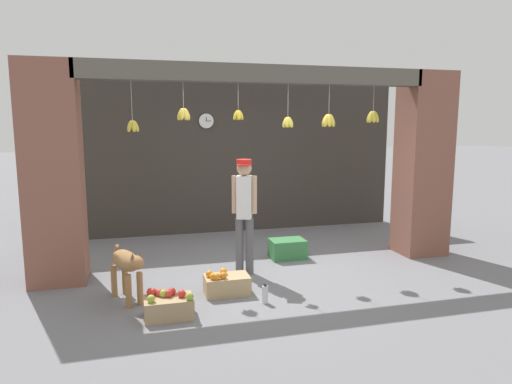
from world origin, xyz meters
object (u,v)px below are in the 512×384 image
at_px(dog, 127,265).
at_px(fruit_crate_oranges, 226,284).
at_px(fruit_crate_apples, 168,305).
at_px(water_bottle, 265,294).
at_px(wall_clock, 206,121).
at_px(produce_box_green, 287,249).
at_px(shopkeeper, 244,208).

distance_m(dog, fruit_crate_oranges, 1.20).
distance_m(fruit_crate_oranges, fruit_crate_apples, 0.89).
xyz_separation_m(fruit_crate_oranges, water_bottle, (0.38, -0.41, -0.02)).
relative_size(fruit_crate_oranges, wall_clock, 1.90).
height_order(produce_box_green, water_bottle, produce_box_green).
bearing_deg(shopkeeper, fruit_crate_apples, 66.73).
distance_m(shopkeeper, water_bottle, 1.36).
height_order(dog, shopkeeper, shopkeeper).
bearing_deg(fruit_crate_apples, water_bottle, 4.90).
xyz_separation_m(fruit_crate_apples, water_bottle, (1.11, 0.10, -0.02)).
height_order(shopkeeper, fruit_crate_apples, shopkeeper).
height_order(fruit_crate_apples, water_bottle, fruit_crate_apples).
distance_m(shopkeeper, fruit_crate_oranges, 1.12).
bearing_deg(fruit_crate_oranges, produce_box_green, 45.58).
bearing_deg(shopkeeper, water_bottle, 109.36).
xyz_separation_m(water_bottle, wall_clock, (-0.11, 3.58, 2.00)).
bearing_deg(dog, wall_clock, 131.90).
bearing_deg(shopkeeper, fruit_crate_oranges, 80.21).
bearing_deg(wall_clock, dog, -114.57).
distance_m(shopkeeper, wall_clock, 2.76).
distance_m(produce_box_green, wall_clock, 2.91).
height_order(fruit_crate_apples, produce_box_green, fruit_crate_apples).
relative_size(water_bottle, wall_clock, 0.81).
bearing_deg(produce_box_green, wall_clock, 115.71).
relative_size(fruit_crate_apples, produce_box_green, 0.97).
xyz_separation_m(shopkeeper, water_bottle, (-0.02, -1.09, -0.82)).
height_order(fruit_crate_oranges, water_bottle, fruit_crate_oranges).
height_order(fruit_crate_oranges, wall_clock, wall_clock).
bearing_deg(produce_box_green, water_bottle, -116.72).
xyz_separation_m(dog, shopkeeper, (1.55, 0.62, 0.48)).
bearing_deg(produce_box_green, dog, -153.71).
bearing_deg(produce_box_green, fruit_crate_apples, -138.15).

